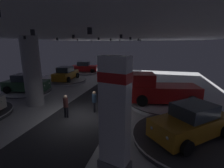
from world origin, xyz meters
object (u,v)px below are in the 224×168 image
Objects in this scene: display_platform_far_left at (66,81)px; display_platform_mid_right at (163,103)px; brand_sign_pylon at (115,115)px; visitor_walking_far at (66,105)px; display_platform_mid_left at (28,92)px; display_car_far_left at (66,74)px; display_car_deep_left at (85,67)px; column_left at (32,72)px; display_platform_near_right at (189,138)px; visitor_walking_near at (94,100)px; display_platform_deep_left at (85,72)px; display_car_mid_left at (26,84)px; display_car_near_right at (191,122)px; pickup_truck_mid_right at (160,90)px.

display_platform_far_left reaches higher than display_platform_mid_right.
visitor_walking_far is (-4.33, 3.79, -1.42)m from brand_sign_pylon.
display_car_far_left is (1.23, 5.48, 0.96)m from display_platform_mid_left.
display_car_far_left reaches higher than display_car_deep_left.
column_left is 0.94× the size of display_platform_near_right.
column_left reaches higher than display_platform_mid_right.
visitor_walking_near is at bearing 118.64° from brand_sign_pylon.
brand_sign_pylon is 16.61m from display_car_far_left.
display_platform_mid_right is (2.11, 7.92, -2.14)m from brand_sign_pylon.
display_platform_deep_left is at bearing 109.78° from visitor_walking_far.
display_platform_near_right is 21.95m from display_platform_deep_left.
display_car_mid_left is at bearing 149.00° from visitor_walking_far.
display_car_mid_left is 0.90× the size of display_platform_deep_left.
display_car_near_right is at bearing 41.48° from brand_sign_pylon.
visitor_walking_far is (6.76, -4.06, -0.12)m from display_car_mid_left.
column_left is 3.46× the size of visitor_walking_far.
display_platform_deep_left is (-10.23, 20.20, -2.16)m from brand_sign_pylon.
display_platform_mid_left is 15.19m from display_car_near_right.
visitor_walking_near is (-4.62, -2.68, -0.35)m from pickup_truck_mid_right.
display_platform_far_left is at bearing -86.39° from display_car_deep_left.
display_platform_deep_left is (-0.40, 6.86, -0.95)m from display_car_far_left.
display_car_deep_left is at bearing 127.94° from display_platform_near_right.
display_car_deep_left reaches higher than display_platform_mid_left.
display_car_far_left is 0.77× the size of display_platform_mid_right.
visitor_walking_near reaches higher than display_platform_deep_left.
column_left is 0.98× the size of pickup_truck_mid_right.
brand_sign_pylon is 1.00× the size of display_car_deep_left.
column_left is 3.46× the size of visitor_walking_near.
display_platform_mid_left is at bearing 140.12° from column_left.
display_platform_far_left is at bearing 77.18° from display_car_mid_left.
display_car_mid_left is 7.88m from visitor_walking_far.
display_car_deep_left reaches higher than display_platform_near_right.
display_car_far_left is at bearing -85.36° from display_platform_far_left.
display_car_near_right is 21.97m from display_platform_deep_left.
column_left is at bearing -81.61° from display_car_deep_left.
display_car_deep_left is at bearing 98.39° from column_left.
visitor_walking_far reaches higher than display_platform_near_right.
pickup_truck_mid_right reaches higher than display_platform_mid_left.
brand_sign_pylon is 5.93m from visitor_walking_far.
visitor_walking_near is (8.24, -2.69, 0.76)m from display_platform_mid_left.
pickup_truck_mid_right is (12.06, -12.34, 0.21)m from display_car_deep_left.
display_car_near_right reaches higher than display_platform_mid_right.
visitor_walking_near is at bearing -18.06° from display_platform_mid_left.
display_platform_deep_left is at bearing 86.17° from display_platform_mid_left.
brand_sign_pylon is 13.65m from display_car_mid_left.
display_platform_far_left is 3.19× the size of visitor_walking_far.
visitor_walking_far reaches higher than display_platform_far_left.
display_platform_deep_left is at bearing 127.95° from display_car_near_right.
column_left is 10.81m from display_platform_mid_right.
display_platform_mid_left is 0.91× the size of display_platform_far_left.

